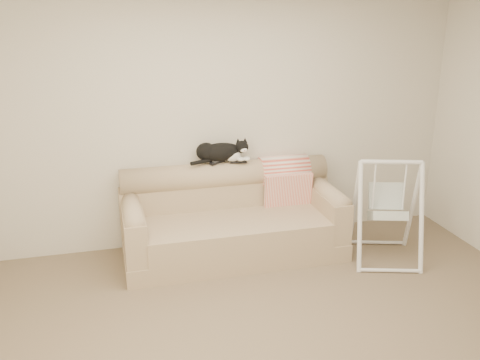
# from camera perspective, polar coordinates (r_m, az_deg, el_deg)

# --- Properties ---
(ground_plane) EXTENTS (5.00, 5.00, 0.00)m
(ground_plane) POSITION_cam_1_polar(r_m,az_deg,el_deg) (4.27, 4.64, -16.87)
(ground_plane) COLOR brown
(ground_plane) RESTS_ON ground
(room_shell) EXTENTS (5.04, 4.04, 2.60)m
(room_shell) POSITION_cam_1_polar(r_m,az_deg,el_deg) (3.61, 5.26, 3.30)
(room_shell) COLOR beige
(room_shell) RESTS_ON ground
(sofa) EXTENTS (2.20, 0.93, 0.90)m
(sofa) POSITION_cam_1_polar(r_m,az_deg,el_deg) (5.46, -0.89, -4.33)
(sofa) COLOR tan
(sofa) RESTS_ON ground
(remote_a) EXTENTS (0.18, 0.14, 0.03)m
(remote_a) POSITION_cam_1_polar(r_m,az_deg,el_deg) (5.47, -2.46, 1.93)
(remote_a) COLOR black
(remote_a) RESTS_ON sofa
(remote_b) EXTENTS (0.18, 0.08, 0.02)m
(remote_b) POSITION_cam_1_polar(r_m,az_deg,el_deg) (5.49, -0.16, 1.97)
(remote_b) COLOR black
(remote_b) RESTS_ON sofa
(tuxedo_cat) EXTENTS (0.63, 0.23, 0.25)m
(tuxedo_cat) POSITION_cam_1_polar(r_m,az_deg,el_deg) (5.46, -2.07, 3.02)
(tuxedo_cat) COLOR black
(tuxedo_cat) RESTS_ON sofa
(throw_blanket) EXTENTS (0.51, 0.38, 0.58)m
(throw_blanket) POSITION_cam_1_polar(r_m,az_deg,el_deg) (5.71, 4.72, 0.64)
(throw_blanket) COLOR #E3523F
(throw_blanket) RESTS_ON sofa
(baby_swing) EXTENTS (0.80, 0.83, 1.04)m
(baby_swing) POSITION_cam_1_polar(r_m,az_deg,el_deg) (5.47, 15.40, -3.10)
(baby_swing) COLOR white
(baby_swing) RESTS_ON ground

